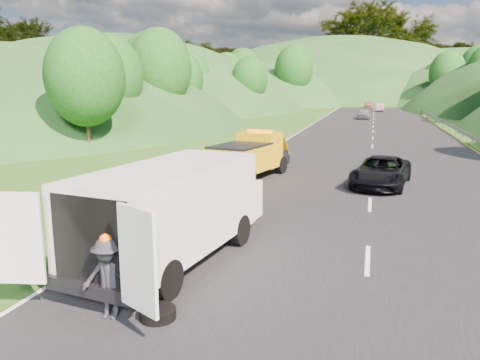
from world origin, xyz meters
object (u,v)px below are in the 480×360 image
(child, at_px, (220,228))
(spare_tire, at_px, (158,319))
(white_van, at_px, (174,208))
(woman, at_px, (193,210))
(passing_suv, at_px, (380,186))
(tow_truck, at_px, (251,155))
(worker, at_px, (110,318))
(suitcase, at_px, (137,199))

(child, height_order, spare_tire, child)
(white_van, height_order, woman, white_van)
(passing_suv, bearing_deg, woman, -128.00)
(tow_truck, relative_size, passing_suv, 1.18)
(tow_truck, bearing_deg, passing_suv, 9.47)
(woman, height_order, passing_suv, woman)
(woman, distance_m, worker, 8.13)
(spare_tire, bearing_deg, white_van, 107.27)
(worker, bearing_deg, suitcase, 109.31)
(spare_tire, bearing_deg, suitcase, 120.54)
(white_van, height_order, passing_suv, white_van)
(child, distance_m, spare_tire, 6.05)
(child, xyz_separation_m, spare_tire, (0.70, -6.01, 0.00))
(white_van, height_order, child, white_van)
(suitcase, height_order, passing_suv, passing_suv)
(worker, relative_size, spare_tire, 2.25)
(tow_truck, bearing_deg, spare_tire, -70.09)
(suitcase, height_order, spare_tire, suitcase)
(tow_truck, distance_m, child, 8.37)
(white_van, height_order, worker, white_van)
(tow_truck, bearing_deg, worker, -73.80)
(tow_truck, relative_size, suitcase, 8.94)
(white_van, bearing_deg, passing_suv, 72.65)
(woman, relative_size, suitcase, 2.92)
(tow_truck, distance_m, white_van, 11.34)
(passing_suv, bearing_deg, suitcase, -135.42)
(woman, xyz_separation_m, suitcase, (-2.19, -0.12, 0.31))
(spare_tire, height_order, passing_suv, passing_suv)
(tow_truck, height_order, passing_suv, tow_truck)
(spare_tire, relative_size, passing_suv, 0.15)
(tow_truck, distance_m, passing_suv, 6.24)
(child, height_order, suitcase, suitcase)
(white_van, bearing_deg, tow_truck, 102.70)
(white_van, xyz_separation_m, spare_tire, (0.91, -2.93, -1.42))
(woman, bearing_deg, tow_truck, -36.98)
(passing_suv, bearing_deg, tow_truck, -173.76)
(white_van, distance_m, woman, 5.26)
(child, relative_size, suitcase, 1.70)
(child, bearing_deg, worker, -62.50)
(woman, xyz_separation_m, worker, (1.42, -8.01, 0.00))
(suitcase, distance_m, passing_suv, 10.80)
(worker, distance_m, spare_tire, 0.94)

